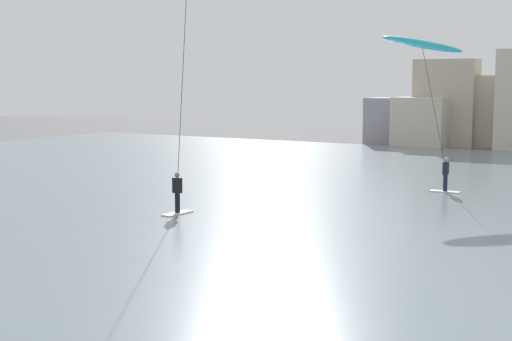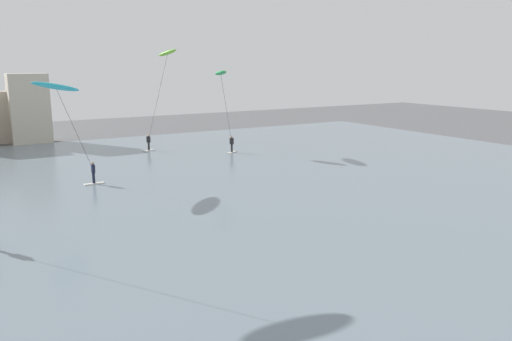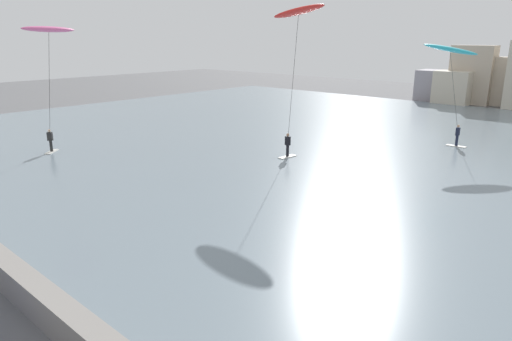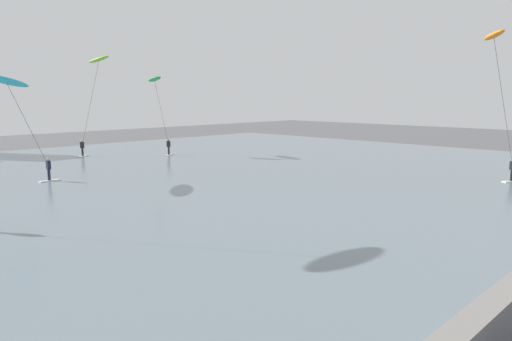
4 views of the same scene
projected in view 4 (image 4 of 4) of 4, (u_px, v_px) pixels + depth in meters
water_bay at (82, 187)px, 32.25m from camera, size 84.00×52.00×0.10m
kitesurfer_green at (156, 85)px, 49.57m from camera, size 2.40×4.54×8.07m
kitesurfer_lime at (97, 70)px, 49.09m from camera, size 4.16×2.95×10.13m
kitesurfer_cyan at (9, 87)px, 33.10m from camera, size 4.55×3.33×7.54m
kitesurfer_orange at (497, 57)px, 31.89m from camera, size 4.33×2.68×10.28m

